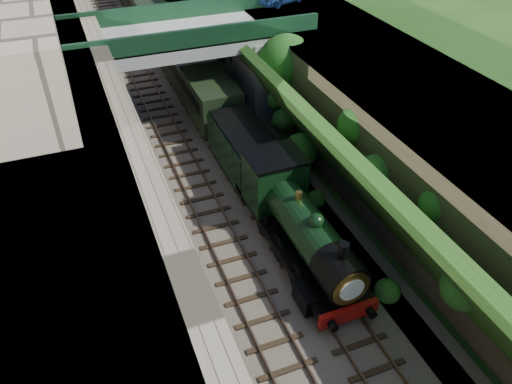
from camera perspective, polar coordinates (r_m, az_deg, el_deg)
trackbed at (r=33.77m, az=-5.96°, el=5.86°), size 10.00×90.00×0.20m
retaining_wall at (r=31.38m, az=-16.13°, el=9.11°), size 1.00×90.00×7.00m
street_plateau_left at (r=31.37m, az=-22.43°, el=7.69°), size 6.00×90.00×7.00m
street_plateau_right at (r=35.71m, az=8.84°, el=12.88°), size 8.00×90.00×6.25m
embankment_slope at (r=34.04m, az=1.90°, el=11.30°), size 4.31×91.41×6.36m
track_left at (r=33.32m, az=-9.28°, el=5.39°), size 2.50×90.00×0.20m
track_right at (r=33.98m, az=-4.03°, el=6.47°), size 2.50×90.00×0.20m
road_bridge at (r=35.71m, az=-6.78°, el=14.71°), size 16.00×6.40×7.25m
building_near at (r=23.73m, az=-25.94°, el=12.55°), size 4.00×8.00×4.00m
tree at (r=33.59m, az=3.52°, el=14.50°), size 3.60×3.80×6.60m
locomotive at (r=23.88m, az=4.87°, el=-3.69°), size 3.10×10.23×3.83m
tender at (r=29.50m, az=-1.31°, el=4.56°), size 2.70×6.00×3.05m
coach_front at (r=40.09m, az=-7.82°, el=14.01°), size 2.90×18.00×3.70m
coach_middle at (r=57.59m, az=-13.05°, el=20.51°), size 2.90×18.00×3.70m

